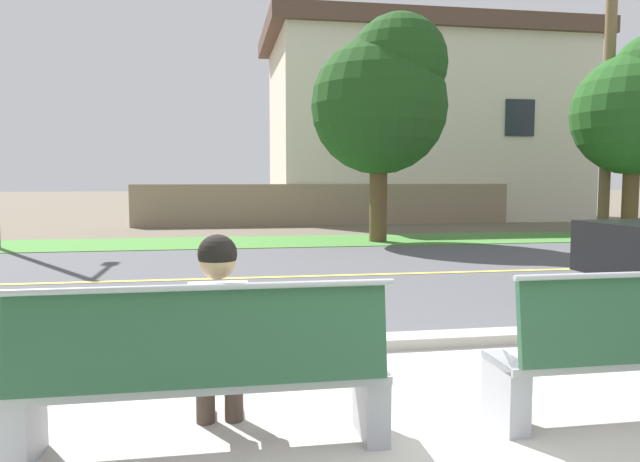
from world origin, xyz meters
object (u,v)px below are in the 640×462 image
object	(u,v)px
bench_left	(205,375)
shade_tree_far_left	(384,96)
seated_person_white	(219,330)
shade_tree_left	(639,105)

from	to	relation	value
bench_left	shade_tree_far_left	xyz separation A→B (m)	(4.11, 11.07, 3.13)
bench_left	shade_tree_far_left	size ratio (longest dim) A/B	0.38
seated_person_white	shade_tree_far_left	distance (m)	11.98
bench_left	seated_person_white	distance (m)	0.28
shade_tree_far_left	shade_tree_left	bearing A→B (deg)	5.41
shade_tree_far_left	bench_left	bearing A→B (deg)	-110.38
shade_tree_far_left	seated_person_white	bearing A→B (deg)	-110.30
shade_tree_left	seated_person_white	bearing A→B (deg)	-134.82
shade_tree_left	bench_left	bearing A→B (deg)	-134.60
seated_person_white	shade_tree_far_left	bearing A→B (deg)	69.70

